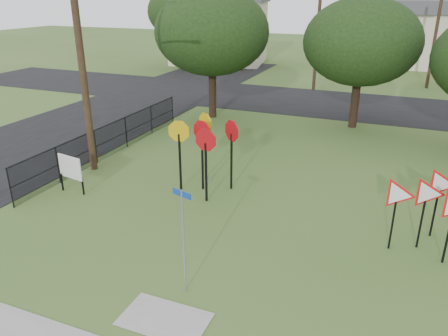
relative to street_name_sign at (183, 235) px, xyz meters
The scene contains 18 objects.
ground 2.06m from the street_name_sign, 88.79° to the left, with size 140.00×140.00×0.00m, color #385921.
street_left 16.53m from the street_name_sign, 136.67° to the left, with size 8.00×50.00×0.02m, color black.
street_far 21.35m from the street_name_sign, 89.93° to the left, with size 60.00×8.00×0.02m, color black.
curb_pad 1.93m from the street_name_sign, 88.58° to the right, with size 2.00×1.20×0.02m, color gray.
street_name_sign is the anchor object (origin of this frame).
stop_sign_cluster 6.29m from the street_name_sign, 109.95° to the left, with size 2.51×2.17×2.70m.
yield_sign_cluster 7.14m from the street_name_sign, 37.98° to the left, with size 2.87×1.59×2.24m.
info_board 7.45m from the street_name_sign, 151.21° to the left, with size 1.15×0.24×1.45m.
utility_pole_main 9.93m from the street_name_sign, 141.23° to the left, with size 3.55×0.33×10.00m.
far_pole_a 25.55m from the street_name_sign, 94.46° to the left, with size 1.40×0.24×9.00m.
far_pole_b 30.03m from the street_name_sign, 78.37° to the left, with size 1.40×0.24×8.50m.
far_pole_c 32.98m from the street_name_sign, 107.68° to the left, with size 1.40×0.24×9.00m.
fence_run 10.72m from the street_name_sign, 135.11° to the left, with size 0.05×11.55×1.50m.
house_left 38.01m from the street_name_sign, 111.60° to the left, with size 10.58×8.88×7.20m.
house_mid 41.52m from the street_name_sign, 84.43° to the left, with size 8.40×8.40×6.20m.
tree_near_left 16.74m from the street_name_sign, 111.33° to the left, with size 6.40×6.40×7.27m.
tree_near_mid 16.68m from the street_name_sign, 82.91° to the left, with size 6.00×6.00×6.80m.
tree_far_left 35.32m from the street_name_sign, 117.04° to the left, with size 6.80×6.80×7.73m.
Camera 1 is at (4.27, -9.22, 6.95)m, focal length 35.00 mm.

